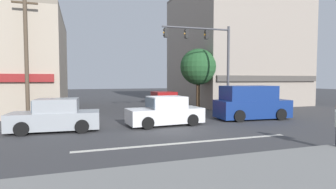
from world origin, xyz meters
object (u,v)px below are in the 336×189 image
object	(u,v)px
traffic_light_mast	(211,53)
sedan_crossing_rightbound	(163,103)
sedan_crossing_center	(165,112)
sedan_parked_curbside	(56,117)
street_tree	(198,67)
van_approaching_near	(251,103)
utility_pole_near_left	(26,57)

from	to	relation	value
traffic_light_mast	sedan_crossing_rightbound	xyz separation A→B (m)	(-2.52, 2.91, -3.59)
sedan_crossing_center	sedan_parked_curbside	world-z (taller)	same
street_tree	traffic_light_mast	bearing A→B (deg)	-101.67
traffic_light_mast	van_approaching_near	size ratio (longest dim) A/B	1.31
sedan_crossing_center	sedan_crossing_rightbound	xyz separation A→B (m)	(1.66, 5.52, 0.00)
sedan_crossing_center	van_approaching_near	size ratio (longest dim) A/B	0.89
utility_pole_near_left	van_approaching_near	bearing A→B (deg)	-14.86
street_tree	sedan_crossing_rightbound	distance (m)	4.41
utility_pole_near_left	street_tree	bearing A→B (deg)	11.06
sedan_crossing_rightbound	sedan_parked_curbside	world-z (taller)	same
utility_pole_near_left	sedan_parked_curbside	world-z (taller)	utility_pole_near_left
van_approaching_near	utility_pole_near_left	bearing A→B (deg)	165.14
sedan_crossing_center	sedan_crossing_rightbound	world-z (taller)	same
sedan_parked_curbside	van_approaching_near	world-z (taller)	van_approaching_near
utility_pole_near_left	sedan_parked_curbside	distance (m)	5.27
traffic_light_mast	sedan_crossing_rightbound	bearing A→B (deg)	130.92
traffic_light_mast	sedan_crossing_center	size ratio (longest dim) A/B	1.47
sedan_crossing_rightbound	van_approaching_near	xyz separation A→B (m)	(4.17, -5.15, 0.29)
street_tree	utility_pole_near_left	bearing A→B (deg)	-168.94
street_tree	sedan_crossing_center	distance (m)	8.49
traffic_light_mast	sedan_crossing_rightbound	distance (m)	5.27
street_tree	van_approaching_near	distance (m)	6.50
street_tree	sedan_crossing_center	size ratio (longest dim) A/B	1.20
traffic_light_mast	sedan_parked_curbside	world-z (taller)	traffic_light_mast
street_tree	utility_pole_near_left	distance (m)	12.57
sedan_crossing_center	sedan_crossing_rightbound	distance (m)	5.77
traffic_light_mast	sedan_parked_curbside	distance (m)	10.68
street_tree	traffic_light_mast	size ratio (longest dim) A/B	0.82
utility_pole_near_left	traffic_light_mast	bearing A→B (deg)	-6.28
utility_pole_near_left	sedan_parked_curbside	bearing A→B (deg)	-64.22
sedan_crossing_rightbound	van_approaching_near	bearing A→B (deg)	-50.97
traffic_light_mast	sedan_crossing_center	world-z (taller)	traffic_light_mast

